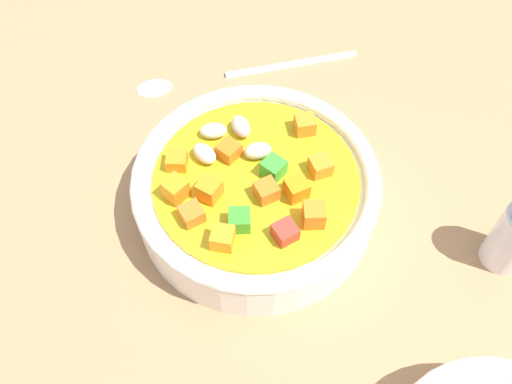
# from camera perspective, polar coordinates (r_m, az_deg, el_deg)

# --- Properties ---
(ground_plane) EXTENTS (1.40, 1.40, 0.02)m
(ground_plane) POSITION_cam_1_polar(r_m,az_deg,el_deg) (0.52, 0.00, -2.13)
(ground_plane) COLOR #9E754F
(soup_bowl_main) EXTENTS (0.21, 0.21, 0.06)m
(soup_bowl_main) POSITION_cam_1_polar(r_m,az_deg,el_deg) (0.49, -0.03, 0.25)
(soup_bowl_main) COLOR white
(soup_bowl_main) RESTS_ON ground_plane
(spoon) EXTENTS (0.24, 0.09, 0.01)m
(spoon) POSITION_cam_1_polar(r_m,az_deg,el_deg) (0.61, -3.43, 11.86)
(spoon) COLOR silver
(spoon) RESTS_ON ground_plane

